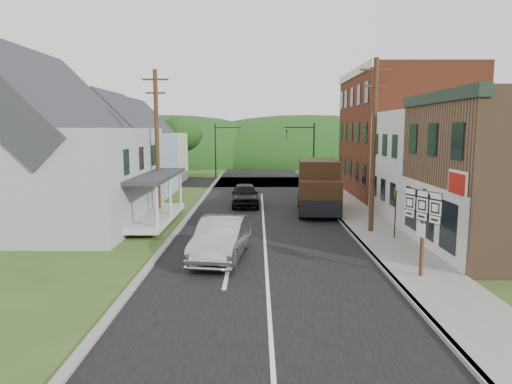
{
  "coord_description": "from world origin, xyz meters",
  "views": [
    {
      "loc": [
        -0.35,
        -19.98,
        5.46
      ],
      "look_at": [
        -0.43,
        3.51,
        2.2
      ],
      "focal_mm": 32.0,
      "sensor_mm": 36.0,
      "label": 1
    }
  ],
  "objects_px": {
    "dark_sedan": "(245,195)",
    "warning_sign": "(395,206)",
    "delivery_van": "(318,186)",
    "route_sign_cluster": "(422,220)",
    "silver_sedan": "(221,239)"
  },
  "relations": [
    {
      "from": "delivery_van",
      "to": "route_sign_cluster",
      "type": "distance_m",
      "value": 13.48
    },
    {
      "from": "dark_sedan",
      "to": "route_sign_cluster",
      "type": "bearing_deg",
      "value": -69.4
    },
    {
      "from": "route_sign_cluster",
      "to": "delivery_van",
      "type": "bearing_deg",
      "value": 76.27
    },
    {
      "from": "delivery_van",
      "to": "warning_sign",
      "type": "distance_m",
      "value": 8.03
    },
    {
      "from": "silver_sedan",
      "to": "delivery_van",
      "type": "distance_m",
      "value": 11.99
    },
    {
      "from": "silver_sedan",
      "to": "route_sign_cluster",
      "type": "relative_size",
      "value": 1.62
    },
    {
      "from": "silver_sedan",
      "to": "delivery_van",
      "type": "relative_size",
      "value": 0.82
    },
    {
      "from": "delivery_van",
      "to": "dark_sedan",
      "type": "bearing_deg",
      "value": 155.07
    },
    {
      "from": "dark_sedan",
      "to": "route_sign_cluster",
      "type": "height_order",
      "value": "route_sign_cluster"
    },
    {
      "from": "delivery_van",
      "to": "route_sign_cluster",
      "type": "height_order",
      "value": "delivery_van"
    },
    {
      "from": "delivery_van",
      "to": "route_sign_cluster",
      "type": "relative_size",
      "value": 1.98
    },
    {
      "from": "dark_sedan",
      "to": "warning_sign",
      "type": "bearing_deg",
      "value": -55.98
    },
    {
      "from": "dark_sedan",
      "to": "route_sign_cluster",
      "type": "distance_m",
      "value": 17.48
    },
    {
      "from": "delivery_van",
      "to": "route_sign_cluster",
      "type": "xyz_separation_m",
      "value": [
        1.95,
        -13.32,
        0.48
      ]
    },
    {
      "from": "silver_sedan",
      "to": "warning_sign",
      "type": "distance_m",
      "value": 8.81
    }
  ]
}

